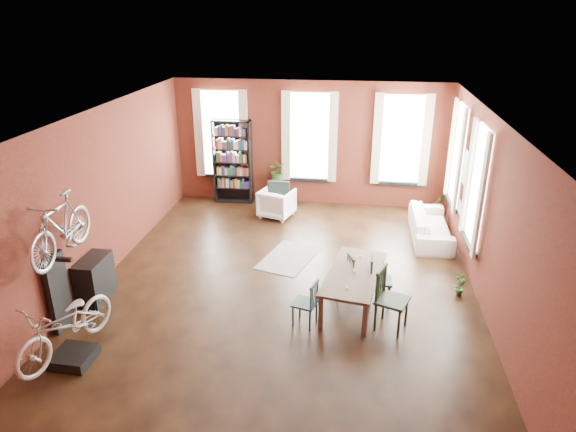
% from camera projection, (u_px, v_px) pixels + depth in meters
% --- Properties ---
extents(room, '(9.00, 9.04, 3.22)m').
position_uv_depth(room, '(303.00, 168.00, 9.38)').
color(room, black).
rests_on(room, ground).
extents(dining_table, '(1.18, 2.00, 0.64)m').
position_uv_depth(dining_table, '(353.00, 288.00, 8.95)').
color(dining_table, brown).
rests_on(dining_table, ground).
extents(dining_chair_a, '(0.46, 0.46, 0.80)m').
position_uv_depth(dining_chair_a, '(305.00, 303.00, 8.37)').
color(dining_chair_a, '#1A3A3B').
rests_on(dining_chair_a, ground).
extents(dining_chair_b, '(0.47, 0.47, 0.78)m').
position_uv_depth(dining_chair_b, '(342.00, 277.00, 9.19)').
color(dining_chair_b, '#1F301C').
rests_on(dining_chair_b, ground).
extents(dining_chair_c, '(0.62, 0.62, 1.05)m').
position_uv_depth(dining_chair_c, '(392.00, 300.00, 8.22)').
color(dining_chair_c, '#1F2F1C').
rests_on(dining_chair_c, ground).
extents(dining_chair_d, '(0.41, 0.41, 0.87)m').
position_uv_depth(dining_chair_d, '(381.00, 280.00, 8.99)').
color(dining_chair_d, '#173032').
rests_on(dining_chair_d, ground).
extents(bookshelf, '(1.00, 0.32, 2.20)m').
position_uv_depth(bookshelf, '(233.00, 162.00, 13.44)').
color(bookshelf, black).
rests_on(bookshelf, ground).
extents(white_armchair, '(0.93, 0.90, 0.78)m').
position_uv_depth(white_armchair, '(277.00, 202.00, 12.70)').
color(white_armchair, white).
rests_on(white_armchair, ground).
extents(cream_sofa, '(0.61, 2.08, 0.81)m').
position_uv_depth(cream_sofa, '(431.00, 221.00, 11.52)').
color(cream_sofa, beige).
rests_on(cream_sofa, ground).
extents(striped_rug, '(1.31, 1.68, 0.01)m').
position_uv_depth(striped_rug, '(289.00, 258.00, 10.73)').
color(striped_rug, black).
rests_on(striped_rug, ground).
extents(bike_trainer, '(0.58, 0.58, 0.16)m').
position_uv_depth(bike_trainer, '(74.00, 357.00, 7.58)').
color(bike_trainer, black).
rests_on(bike_trainer, ground).
extents(bike_wall_rack, '(0.16, 0.60, 1.30)m').
position_uv_depth(bike_wall_rack, '(58.00, 292.00, 8.20)').
color(bike_wall_rack, black).
rests_on(bike_wall_rack, ground).
extents(console_table, '(0.40, 0.80, 0.80)m').
position_uv_depth(console_table, '(95.00, 279.00, 9.10)').
color(console_table, black).
rests_on(console_table, ground).
extents(plant_stand, '(0.38, 0.38, 0.59)m').
position_uv_depth(plant_stand, '(280.00, 193.00, 13.59)').
color(plant_stand, black).
rests_on(plant_stand, ground).
extents(plant_by_sofa, '(0.50, 0.69, 0.28)m').
position_uv_depth(plant_by_sofa, '(438.00, 210.00, 12.88)').
color(plant_by_sofa, '#325A24').
rests_on(plant_by_sofa, ground).
extents(plant_small, '(0.52, 0.48, 0.17)m').
position_uv_depth(plant_small, '(459.00, 291.00, 9.31)').
color(plant_small, '#2F5F26').
rests_on(plant_small, ground).
extents(bicycle_floor, '(0.85, 1.07, 1.79)m').
position_uv_depth(bicycle_floor, '(61.00, 300.00, 7.22)').
color(bicycle_floor, beige).
rests_on(bicycle_floor, bike_trainer).
extents(bicycle_hung, '(0.47, 1.00, 1.66)m').
position_uv_depth(bicycle_hung, '(57.00, 207.00, 7.60)').
color(bicycle_hung, '#A5A8AD').
rests_on(bicycle_hung, bike_wall_rack).
extents(plant_on_stand, '(0.65, 0.70, 0.47)m').
position_uv_depth(plant_on_stand, '(279.00, 173.00, 13.42)').
color(plant_on_stand, '#355522').
rests_on(plant_on_stand, plant_stand).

